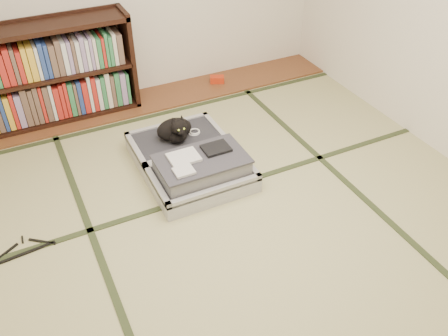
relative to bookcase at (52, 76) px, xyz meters
name	(u,v)px	position (x,y,z in m)	size (l,w,h in m)	color
floor	(239,223)	(0.88, -2.07, -0.45)	(4.50, 4.50, 0.00)	tan
wood_strip	(149,100)	(0.88, -0.07, -0.44)	(4.00, 0.50, 0.02)	brown
red_item	(217,79)	(1.67, -0.04, -0.40)	(0.15, 0.09, 0.07)	red
room_shell	(244,30)	(0.88, -2.07, 1.01)	(4.50, 4.50, 4.50)	white
tatami_borders	(211,184)	(0.88, -1.57, -0.45)	(4.00, 4.50, 0.01)	#2D381E
bookcase	(52,76)	(0.00, 0.00, 0.00)	(1.51, 0.35, 0.97)	black
suitcase	(192,162)	(0.81, -1.36, -0.34)	(0.79, 1.05, 0.31)	#B6B5BA
cat	(175,130)	(0.79, -1.07, -0.19)	(0.35, 0.35, 0.28)	black
cable_coil	(194,132)	(0.97, -1.04, -0.29)	(0.11, 0.11, 0.03)	white
hanger	(25,250)	(-0.58, -1.66, -0.44)	(0.42, 0.21, 0.01)	black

